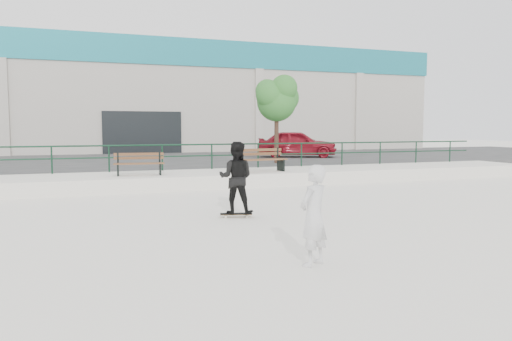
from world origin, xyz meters
name	(u,v)px	position (x,y,z in m)	size (l,w,h in m)	color
ground	(308,239)	(0.00, 0.00, 0.00)	(120.00, 120.00, 0.00)	white
ledge	(195,179)	(0.00, 9.50, 0.25)	(30.00, 3.00, 0.50)	silver
parking_strip	(158,164)	(0.00, 18.00, 0.25)	(60.00, 14.00, 0.50)	#303030
railing	(187,151)	(0.00, 10.80, 1.24)	(28.00, 0.06, 1.03)	#123321
commercial_building	(128,97)	(0.00, 31.99, 4.58)	(44.20, 16.33, 8.00)	#B7AFA4
bench_left	(139,164)	(-2.09, 9.23, 0.90)	(1.78, 0.69, 0.80)	#54381D
bench_right	(261,160)	(2.46, 9.02, 0.94)	(1.98, 0.73, 0.89)	#54381D
tree	(277,97)	(4.83, 13.12, 3.58)	(2.31, 2.06, 4.11)	#4B3325
red_car	(297,144)	(7.66, 16.96, 1.26)	(1.79, 4.45, 1.52)	maroon
skateboard	(236,214)	(-0.58, 2.79, 0.07)	(0.81, 0.40, 0.09)	black
standing_skater	(236,178)	(-0.58, 2.79, 0.97)	(0.85, 0.67, 1.76)	black
seated_skater	(314,215)	(-0.75, -1.70, 0.81)	(0.59, 0.39, 1.61)	silver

